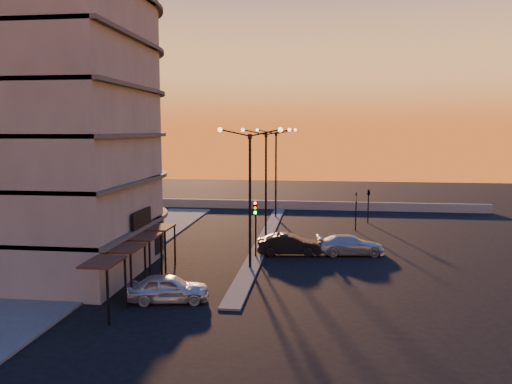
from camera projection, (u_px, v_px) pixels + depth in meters
The scene contains 14 objects.
ground at pixel (250, 269), 33.75m from camera, with size 120.00×120.00×0.00m, color black.
sidewalk_west at pixel (124, 249), 38.99m from camera, with size 5.00×40.00×0.12m, color #474744.
median at pixel (266, 237), 43.59m from camera, with size 1.20×36.00×0.12m, color #474744.
parapet at pixel (297, 205), 59.04m from camera, with size 44.00×0.50×1.00m, color gray.
building at pixel (47, 92), 34.05m from camera, with size 14.35×17.08×25.00m.
streetlamp_near at pixel (250, 187), 33.06m from camera, with size 4.32×0.32×9.51m.
streetlamp_mid at pixel (266, 174), 42.91m from camera, with size 4.32×0.32×9.51m.
streetlamp_far at pixel (276, 166), 52.75m from camera, with size 4.32×0.32×9.51m.
traffic_light_main at pixel (255, 219), 36.22m from camera, with size 0.28×0.44×4.25m.
signal_east_a at pixel (356, 210), 46.30m from camera, with size 0.13×0.16×3.60m.
signal_east_b at pixel (369, 193), 49.91m from camera, with size 0.42×1.99×3.60m.
car_hatchback at pixel (169, 288), 27.18m from camera, with size 1.79×4.45×1.52m, color silver.
car_sedan at pixel (289, 244), 37.47m from camera, with size 1.67×4.78×1.58m, color black.
car_wagon at pixel (350, 245), 37.55m from camera, with size 2.06×5.06×1.47m, color #AEB1B6.
Camera 1 is at (4.52, -32.54, 9.32)m, focal length 35.00 mm.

